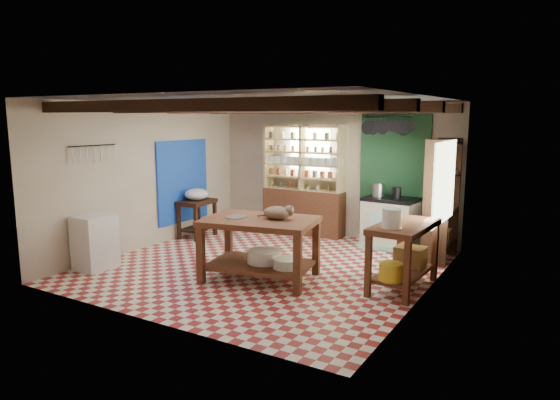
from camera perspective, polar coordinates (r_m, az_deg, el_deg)
The scene contains 30 objects.
floor at distance 8.00m, azimuth -1.70°, elevation -7.65°, with size 5.00×5.00×0.02m, color maroon.
ceiling at distance 7.65m, azimuth -1.80°, elevation 11.39°, with size 5.00×5.00×0.02m, color #454549.
wall_back at distance 9.90m, azimuth 6.04°, elevation 3.38°, with size 5.00×0.04×2.60m, color beige.
wall_front at distance 5.79m, azimuth -15.13°, elevation -1.27°, with size 5.00×0.04×2.60m, color beige.
wall_left at distance 9.29m, azimuth -14.90°, elevation 2.71°, with size 0.04×5.00×2.60m, color beige.
wall_right at distance 6.73m, azimuth 16.54°, elevation 0.14°, with size 0.04×5.00×2.60m, color beige.
ceiling_beams at distance 7.64m, azimuth -1.79°, elevation 10.49°, with size 5.00×3.80×0.15m, color black.
blue_wall_patch at distance 9.94m, azimuth -11.03°, elevation 2.12°, with size 0.04×1.40×1.60m, color blue.
green_wall_patch at distance 9.43m, azimuth 12.89°, elevation 2.58°, with size 1.30×0.04×2.30m, color #1D4A29.
window_back at distance 10.07m, azimuth 3.44°, elevation 5.80°, with size 0.90×0.02×0.80m, color beige.
window_right at distance 7.68m, azimuth 18.28°, elevation 1.93°, with size 0.02×1.30×1.20m, color beige.
utensil_rail at distance 8.41m, azimuth -20.60°, elevation 5.03°, with size 0.06×0.90×0.28m, color black.
pot_rack at distance 8.97m, azimuth 12.27°, elevation 8.22°, with size 0.86×0.12×0.36m, color black.
shelving_unit at distance 10.00m, azimuth 2.70°, elevation 2.33°, with size 1.70×0.34×2.20m, color #D9BA7D.
tall_rack at distance 8.55m, azimuth 18.00°, elevation -0.03°, with size 0.40×0.86×2.00m, color black.
work_table at distance 7.30m, azimuth -2.32°, elevation -5.59°, with size 1.59×1.06×0.90m, color brown.
stove at distance 9.23m, azimuth 12.49°, elevation -2.53°, with size 0.93×0.63×0.91m, color beige.
prep_table at distance 9.94m, azimuth -9.45°, elevation -2.10°, with size 0.50×0.73×0.74m, color black.
white_cabinet at distance 8.29m, azimuth -20.38°, elevation -4.52°, with size 0.47×0.57×0.85m, color white.
right_counter at distance 7.08m, azimuth 13.90°, elevation -6.26°, with size 0.64×1.28×0.92m, color brown.
cat at distance 7.13m, azimuth -0.33°, elevation -1.47°, with size 0.41×0.31×0.19m, color #80634A.
steel_tray at distance 7.28m, azimuth -5.04°, elevation -1.95°, with size 0.30×0.30×0.02m, color #A9AAB1.
basin_large at distance 7.35m, azimuth -1.80°, elevation -6.45°, with size 0.51×0.51×0.18m, color white.
basin_small at distance 7.09m, azimuth 0.79°, elevation -7.22°, with size 0.39×0.39×0.14m, color white.
kettle_left at distance 9.23m, azimuth 11.19°, elevation 1.16°, with size 0.21×0.21×0.24m, color #A9AAB1.
kettle_right at distance 9.10m, azimuth 13.19°, elevation 0.83°, with size 0.16×0.16×0.20m, color black.
enamel_bowl at distance 9.85m, azimuth -9.53°, elevation 0.67°, with size 0.46×0.46×0.23m, color white.
white_bucket at distance 6.64m, azimuth 12.67°, elevation -2.06°, with size 0.26×0.26×0.26m, color white.
wicker_basket at distance 7.38m, azimuth 14.68°, elevation -6.26°, with size 0.40×0.32×0.28m, color olive.
yellow_tub at distance 6.71m, azimuth 12.54°, elevation -8.00°, with size 0.31×0.31×0.23m, color gold.
Camera 1 is at (4.10, -6.45, 2.35)m, focal length 32.00 mm.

